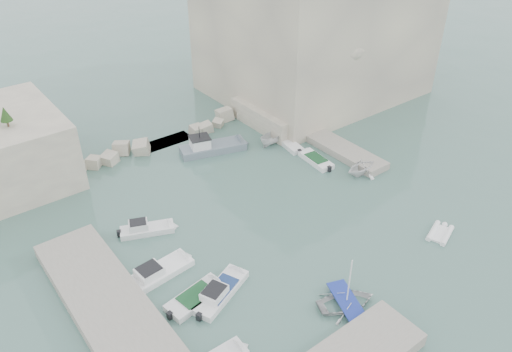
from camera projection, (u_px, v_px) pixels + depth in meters
ground at (297, 233)px, 44.54m from camera, size 400.00×400.00×0.00m
cliff_east at (315, 31)px, 66.98m from camera, size 26.00×22.00×17.00m
cliff_terrace at (280, 112)px, 62.49m from camera, size 8.00×10.00×2.50m
quay_west at (124, 328)px, 34.91m from camera, size 5.00×24.00×1.10m
ledge_east at (327, 142)px, 57.87m from camera, size 3.00×16.00×0.80m
breakwater at (166, 136)px, 58.32m from camera, size 28.00×3.00×1.40m
motorboat_a at (148, 232)px, 44.67m from camera, size 5.37×3.42×1.40m
motorboat_b at (160, 275)px, 40.11m from camera, size 6.34×2.63×1.40m
motorboat_c at (196, 300)px, 37.88m from camera, size 5.54×2.79×0.70m
motorboat_d at (221, 294)px, 38.35m from camera, size 6.32×4.07×1.40m
rowboat at (346, 305)px, 37.45m from camera, size 5.31×4.53×0.93m
inflatable_dinghy at (440, 235)px, 44.34m from camera, size 3.53×2.52×0.44m
tender_east_a at (361, 174)px, 52.80m from camera, size 3.89×3.40×1.99m
tender_east_b at (316, 162)px, 54.79m from camera, size 2.12×5.02×0.70m
tender_east_c at (290, 147)px, 57.70m from camera, size 2.12×4.63×0.70m
tender_east_d at (274, 142)px, 58.52m from camera, size 4.57×2.46×1.67m
work_boat at (213, 151)px, 56.82m from camera, size 8.48×4.60×2.20m
rowboat_mast at (350, 280)px, 36.06m from camera, size 0.10×0.10×4.20m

